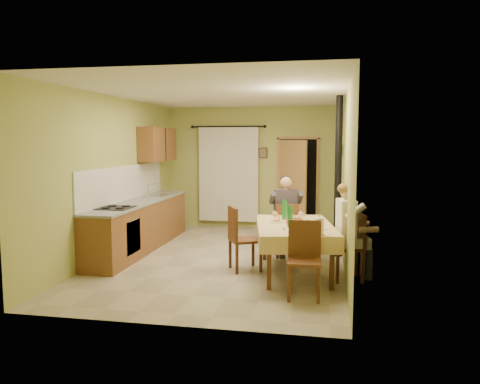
% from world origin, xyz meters
% --- Properties ---
extents(floor, '(4.00, 6.00, 0.01)m').
position_xyz_m(floor, '(0.00, 0.00, 0.00)').
color(floor, tan).
rests_on(floor, ground).
extents(room_shell, '(4.04, 6.04, 2.82)m').
position_xyz_m(room_shell, '(0.00, 0.00, 1.82)').
color(room_shell, '#A7AC58').
rests_on(room_shell, ground).
extents(kitchen_run, '(0.64, 3.64, 1.56)m').
position_xyz_m(kitchen_run, '(-1.71, 0.40, 0.48)').
color(kitchen_run, brown).
rests_on(kitchen_run, ground).
extents(upper_cabinets, '(0.35, 1.40, 0.70)m').
position_xyz_m(upper_cabinets, '(-1.82, 1.70, 1.95)').
color(upper_cabinets, brown).
rests_on(upper_cabinets, room_shell).
extents(curtain, '(1.70, 0.07, 2.22)m').
position_xyz_m(curtain, '(-0.55, 2.90, 1.26)').
color(curtain, black).
rests_on(curtain, ground).
extents(doorway, '(0.96, 0.58, 2.15)m').
position_xyz_m(doorway, '(1.00, 2.84, 1.05)').
color(doorway, black).
rests_on(doorway, ground).
extents(dining_table, '(1.43, 2.04, 0.76)m').
position_xyz_m(dining_table, '(1.25, -0.69, 0.38)').
color(dining_table, '#D6B678').
rests_on(dining_table, ground).
extents(tableware, '(0.91, 1.60, 0.33)m').
position_xyz_m(tableware, '(1.28, -0.78, 0.83)').
color(tableware, white).
rests_on(tableware, dining_table).
extents(chair_far, '(0.48, 0.48, 0.95)m').
position_xyz_m(chair_far, '(1.02, 0.35, 0.29)').
color(chair_far, '#562F17').
rests_on(chair_far, ground).
extents(chair_near, '(0.44, 0.44, 0.99)m').
position_xyz_m(chair_near, '(1.45, -1.80, 0.29)').
color(chair_near, '#562F17').
rests_on(chair_near, ground).
extents(chair_right, '(0.50, 0.50, 0.98)m').
position_xyz_m(chair_right, '(2.04, -0.89, 0.29)').
color(chair_right, '#562F17').
rests_on(chair_right, ground).
extents(chair_left, '(0.60, 0.60, 1.01)m').
position_xyz_m(chair_left, '(0.46, -0.66, 0.29)').
color(chair_left, '#562F17').
rests_on(chair_left, ground).
extents(man_far, '(0.64, 0.55, 1.39)m').
position_xyz_m(man_far, '(1.02, 0.36, 0.88)').
color(man_far, '#38333D').
rests_on(man_far, chair_far).
extents(man_right, '(0.54, 0.63, 1.39)m').
position_xyz_m(man_right, '(2.03, -0.89, 0.88)').
color(man_right, white).
rests_on(man_right, chair_right).
extents(stove_flue, '(0.24, 0.24, 2.80)m').
position_xyz_m(stove_flue, '(1.90, 0.60, 1.02)').
color(stove_flue, black).
rests_on(stove_flue, ground).
extents(picture_back, '(0.19, 0.03, 0.23)m').
position_xyz_m(picture_back, '(0.25, 2.97, 1.75)').
color(picture_back, black).
rests_on(picture_back, room_shell).
extents(picture_right, '(0.03, 0.31, 0.21)m').
position_xyz_m(picture_right, '(1.97, 1.20, 1.85)').
color(picture_right, brown).
rests_on(picture_right, room_shell).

